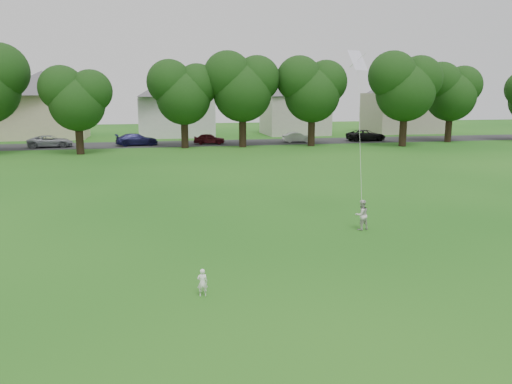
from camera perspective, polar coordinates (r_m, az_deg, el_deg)
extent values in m
plane|color=#165413|center=(15.59, 0.89, -9.77)|extent=(160.00, 160.00, 0.00)
cube|color=#2D2D30|center=(56.56, -8.54, 5.48)|extent=(90.00, 7.00, 0.01)
imported|color=white|center=(14.21, -6.15, -10.24)|extent=(0.30, 0.20, 0.80)
imported|color=silver|center=(21.11, 11.97, -2.58)|extent=(0.71, 0.61, 1.27)
plane|color=white|center=(22.13, 11.54, 14.54)|extent=(1.11, 0.88, 0.84)
cylinder|color=white|center=(21.37, 11.77, 6.56)|extent=(0.01, 0.01, 6.25)
cylinder|color=black|center=(49.04, -19.52, 5.91)|extent=(0.71, 0.71, 3.12)
cylinder|color=black|center=(52.13, -8.16, 6.91)|extent=(0.74, 0.74, 3.46)
cylinder|color=black|center=(52.48, -1.54, 7.24)|extent=(0.77, 0.77, 3.81)
cylinder|color=black|center=(53.87, 6.35, 7.20)|extent=(0.75, 0.75, 3.65)
cylinder|color=black|center=(55.48, 16.46, 7.02)|extent=(0.77, 0.77, 3.83)
cylinder|color=black|center=(62.06, 21.15, 6.98)|extent=(0.74, 0.74, 3.51)
imported|color=gray|center=(56.37, -22.45, 5.38)|extent=(4.64, 2.44, 1.24)
imported|color=#161645|center=(55.44, -13.48, 5.86)|extent=(4.66, 2.39, 1.29)
imported|color=#4E0F17|center=(55.77, -5.37, 6.08)|extent=(3.58, 1.80, 1.17)
imported|color=beige|center=(57.80, 4.76, 6.25)|extent=(3.46, 1.31, 1.13)
imported|color=black|center=(60.74, 12.48, 6.34)|extent=(4.65, 2.19, 1.28)
cube|color=beige|center=(67.48, -22.96, 7.90)|extent=(9.71, 6.39, 5.31)
pyramid|color=#534F55|center=(67.47, -23.33, 12.62)|extent=(14.00, 14.00, 2.92)
cube|color=silver|center=(66.34, -9.13, 8.52)|extent=(9.45, 6.98, 5.14)
pyramid|color=#534F55|center=(66.31, -9.28, 13.18)|extent=(13.63, 13.63, 2.83)
cube|color=beige|center=(68.99, 4.42, 8.74)|extent=(8.13, 7.62, 5.16)
pyramid|color=#534F55|center=(68.97, 4.48, 13.24)|extent=(11.72, 11.72, 2.84)
cube|color=#AEA390|center=(75.03, 16.37, 8.67)|extent=(9.74, 7.66, 5.54)
pyramid|color=#534F55|center=(75.04, 16.63, 13.11)|extent=(14.05, 14.05, 3.05)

